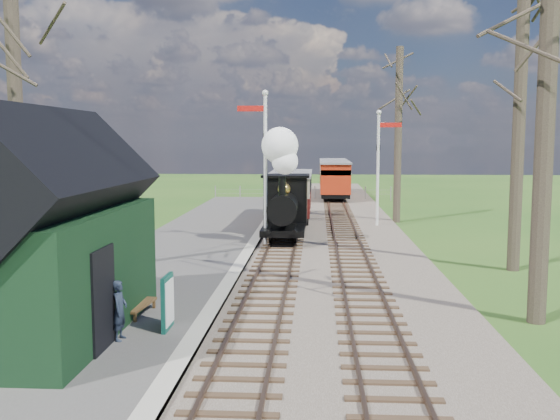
{
  "coord_description": "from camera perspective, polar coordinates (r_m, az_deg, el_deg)",
  "views": [
    {
      "loc": [
        1.34,
        -8.58,
        4.25
      ],
      "look_at": [
        -0.07,
        15.14,
        1.6
      ],
      "focal_mm": 40.0,
      "sensor_mm": 36.0,
      "label": 1
    }
  ],
  "objects": [
    {
      "name": "fence_line",
      "position": [
        44.75,
        2.06,
        1.62
      ],
      "size": [
        12.6,
        0.08,
        1.0
      ],
      "color": "slate",
      "rests_on": "ground"
    },
    {
      "name": "person",
      "position": [
        13.25,
        -14.46,
        -8.86
      ],
      "size": [
        0.3,
        0.46,
        1.24
      ],
      "primitive_type": "imported",
      "rotation": [
        0.0,
        0.0,
        1.56
      ],
      "color": "#1C2332",
      "rests_on": "platform"
    },
    {
      "name": "track_far",
      "position": [
        30.89,
        5.71,
        -1.39
      ],
      "size": [
        1.6,
        60.0,
        0.15
      ],
      "color": "brown",
      "rests_on": "ground"
    },
    {
      "name": "red_carriage_a",
      "position": [
        44.08,
        5.04,
        2.81
      ],
      "size": [
        2.12,
        5.26,
        2.23
      ],
      "color": "black",
      "rests_on": "ground"
    },
    {
      "name": "locomotive",
      "position": [
        25.7,
        0.37,
        1.58
      ],
      "size": [
        1.83,
        4.27,
        4.58
      ],
      "color": "black",
      "rests_on": "ground"
    },
    {
      "name": "ballast_bed",
      "position": [
        30.87,
        3.3,
        -1.46
      ],
      "size": [
        8.0,
        60.0,
        0.1
      ],
      "primitive_type": "cube",
      "color": "brown",
      "rests_on": "ground"
    },
    {
      "name": "bench",
      "position": [
        15.1,
        -13.14,
        -7.92
      ],
      "size": [
        0.54,
        1.42,
        0.79
      ],
      "color": "#4F361C",
      "rests_on": "platform"
    },
    {
      "name": "track_near",
      "position": [
        30.89,
        0.88,
        -1.36
      ],
      "size": [
        1.6,
        60.0,
        0.15
      ],
      "color": "brown",
      "rests_on": "ground"
    },
    {
      "name": "semaphore_far",
      "position": [
        30.74,
        9.09,
        4.61
      ],
      "size": [
        1.22,
        0.24,
        5.72
      ],
      "color": "silver",
      "rests_on": "ground"
    },
    {
      "name": "sign_board",
      "position": [
        13.77,
        -10.23,
        -8.3
      ],
      "size": [
        0.11,
        0.81,
        1.18
      ],
      "color": "#0F493D",
      "rests_on": "platform"
    },
    {
      "name": "station_shed",
      "position": [
        13.93,
        -20.53,
        -2.24
      ],
      "size": [
        3.25,
        6.3,
        4.78
      ],
      "color": "black",
      "rests_on": "platform"
    },
    {
      "name": "coping_strip",
      "position": [
        23.1,
        -2.97,
        -3.98
      ],
      "size": [
        0.4,
        44.0,
        0.21
      ],
      "primitive_type": "cube",
      "color": "#B2AD9E",
      "rests_on": "ground"
    },
    {
      "name": "semaphore_near",
      "position": [
        24.68,
        -1.51,
        4.9
      ],
      "size": [
        1.22,
        0.24,
        6.22
      ],
      "color": "silver",
      "rests_on": "ground"
    },
    {
      "name": "platform",
      "position": [
        23.46,
        -8.58,
        -3.9
      ],
      "size": [
        5.0,
        44.0,
        0.2
      ],
      "primitive_type": "cube",
      "color": "#474442",
      "rests_on": "ground"
    },
    {
      "name": "red_carriage_b",
      "position": [
        49.57,
        4.86,
        3.21
      ],
      "size": [
        2.12,
        5.26,
        2.23
      ],
      "color": "black",
      "rests_on": "ground"
    },
    {
      "name": "coach",
      "position": [
        31.78,
        0.97,
        1.48
      ],
      "size": [
        2.14,
        7.32,
        2.25
      ],
      "color": "black",
      "rests_on": "ground"
    },
    {
      "name": "bare_trees",
      "position": [
        18.71,
        3.42,
        9.29
      ],
      "size": [
        15.51,
        22.39,
        12.0
      ],
      "color": "#382D23",
      "rests_on": "ground"
    },
    {
      "name": "distant_hills",
      "position": [
        75.77,
        3.36,
        -9.3
      ],
      "size": [
        114.4,
        48.0,
        22.02
      ],
      "color": "#385B23",
      "rests_on": "ground"
    }
  ]
}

